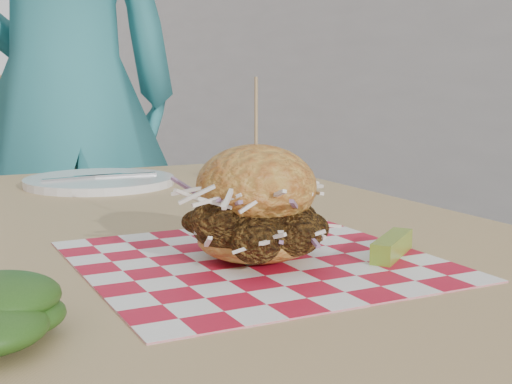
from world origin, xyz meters
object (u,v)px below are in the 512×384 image
diner (64,93)px  patio_chair (55,228)px  patio_table (174,280)px  sandwich (256,210)px

diner → patio_chair: size_ratio=1.90×
diner → patio_table: size_ratio=1.50×
patio_chair → sandwich: size_ratio=4.93×
patio_table → sandwich: size_ratio=6.23×
patio_table → patio_chair: size_ratio=1.26×
patio_table → patio_chair: bearing=88.3°
diner → sandwich: bearing=90.5°
sandwich → patio_table: bearing=92.6°
patio_table → sandwich: bearing=-87.4°
diner → sandwich: size_ratio=9.37×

